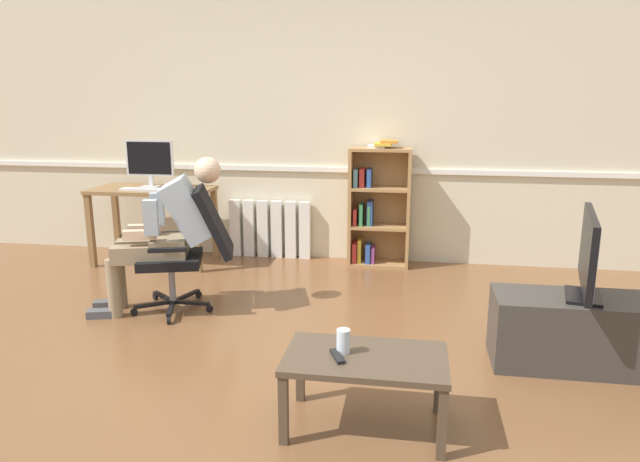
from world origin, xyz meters
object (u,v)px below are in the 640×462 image
object	(u,v)px
radiator	(270,229)
tv_stand	(579,332)
keyboard	(142,189)
computer_mouse	(180,189)
coffee_table	(366,365)
computer_desk	(153,200)
office_chair	(190,245)
bookshelf	(376,207)
person_seated	(167,230)
imac_monitor	(150,160)
spare_remote	(337,356)
tv_screen	(588,254)
drinking_glass	(343,341)

from	to	relation	value
radiator	tv_stand	distance (m)	3.28
keyboard	computer_mouse	size ratio (longest dim) A/B	4.10
radiator	coffee_table	distance (m)	3.26
computer_desk	keyboard	world-z (taller)	keyboard
office_chair	bookshelf	bearing A→B (deg)	121.37
person_seated	computer_desk	bearing A→B (deg)	-167.26
imac_monitor	spare_remote	distance (m)	3.60
bookshelf	radiator	size ratio (longest dim) A/B	1.45
tv_stand	keyboard	bearing A→B (deg)	156.29
person_seated	coffee_table	world-z (taller)	person_seated
radiator	tv_stand	size ratio (longest dim) A/B	0.82
tv_stand	office_chair	bearing A→B (deg)	168.61
computer_desk	computer_mouse	bearing A→B (deg)	-19.50
coffee_table	tv_screen	bearing A→B (deg)	35.61
spare_remote	bookshelf	bearing A→B (deg)	66.37
keyboard	coffee_table	xyz separation A→B (m)	(2.37, -2.48, -0.43)
radiator	spare_remote	bearing A→B (deg)	-70.05
spare_remote	tv_screen	bearing A→B (deg)	10.33
radiator	bookshelf	bearing A→B (deg)	-4.98
office_chair	drinking_glass	bearing A→B (deg)	27.23
computer_mouse	coffee_table	bearing A→B (deg)	-51.43
bookshelf	tv_stand	size ratio (longest dim) A/B	1.18
drinking_glass	bookshelf	bearing A→B (deg)	90.72
drinking_glass	person_seated	bearing A→B (deg)	138.02
imac_monitor	coffee_table	distance (m)	3.66
bookshelf	drinking_glass	distance (m)	2.90
radiator	tv_screen	distance (m)	3.30
tv_stand	coffee_table	xyz separation A→B (m)	(-1.25, -0.89, 0.12)
keyboard	bookshelf	size ratio (longest dim) A/B	0.33
spare_remote	office_chair	bearing A→B (deg)	108.12
spare_remote	tv_stand	bearing A→B (deg)	10.37
imac_monitor	tv_stand	distance (m)	4.13
computer_mouse	office_chair	bearing A→B (deg)	-64.11
imac_monitor	bookshelf	size ratio (longest dim) A/B	0.40
tv_stand	coffee_table	bearing A→B (deg)	-144.34
keyboard	computer_mouse	xyz separation A→B (m)	(0.38, 0.02, 0.01)
computer_desk	spare_remote	xyz separation A→B (m)	(2.20, -2.67, -0.24)
tv_stand	drinking_glass	bearing A→B (deg)	-147.22
radiator	tv_screen	size ratio (longest dim) A/B	1.09
coffee_table	drinking_glass	size ratio (longest dim) A/B	6.56
computer_mouse	spare_remote	distance (m)	3.18
tv_stand	imac_monitor	bearing A→B (deg)	153.49
tv_screen	radiator	bearing A→B (deg)	61.57
keyboard	bookshelf	world-z (taller)	bookshelf
computer_desk	radiator	size ratio (longest dim) A/B	1.37
coffee_table	person_seated	bearing A→B (deg)	139.71
office_chair	tv_stand	world-z (taller)	office_chair
imac_monitor	tv_screen	world-z (taller)	imac_monitor
keyboard	computer_mouse	distance (m)	0.38
imac_monitor	spare_remote	size ratio (longest dim) A/B	3.25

